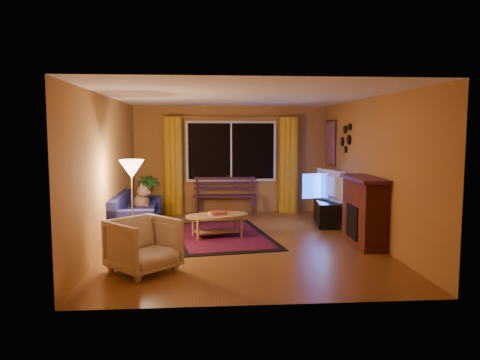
{
  "coord_description": "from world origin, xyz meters",
  "views": [
    {
      "loc": [
        -0.65,
        -7.97,
        1.92
      ],
      "look_at": [
        0.0,
        0.3,
        1.05
      ],
      "focal_mm": 35.0,
      "sensor_mm": 36.0,
      "label": 1
    }
  ],
  "objects": [
    {
      "name": "curtain_right",
      "position": [
        1.35,
        2.88,
        1.12
      ],
      "size": [
        0.36,
        0.36,
        2.24
      ],
      "primitive_type": "cylinder",
      "color": "gold",
      "rests_on": "ground"
    },
    {
      "name": "coffee_table",
      "position": [
        -0.41,
        0.35,
        0.21
      ],
      "size": [
        1.39,
        1.39,
        0.42
      ],
      "primitive_type": "cylinder",
      "rotation": [
        0.0,
        0.0,
        0.23
      ],
      "color": "#B78547",
      "rests_on": "ground"
    },
    {
      "name": "mirror_cluster",
      "position": [
        2.21,
        1.3,
        1.8
      ],
      "size": [
        0.06,
        0.6,
        0.56
      ],
      "primitive_type": null,
      "color": "black",
      "rests_on": "wall_right"
    },
    {
      "name": "wall_back",
      "position": [
        0.0,
        3.01,
        1.25
      ],
      "size": [
        4.5,
        0.02,
        2.5
      ],
      "primitive_type": "cube",
      "color": "#B67A35",
      "rests_on": "ground"
    },
    {
      "name": "television",
      "position": [
        1.87,
        1.38,
        0.81
      ],
      "size": [
        0.43,
        1.1,
        0.63
      ],
      "primitive_type": "imported",
      "rotation": [
        0.0,
        0.0,
        1.84
      ],
      "color": "black",
      "rests_on": "tv_console"
    },
    {
      "name": "potted_plant",
      "position": [
        -1.92,
        2.71,
        0.45
      ],
      "size": [
        0.59,
        0.59,
        0.91
      ],
      "primitive_type": "imported",
      "rotation": [
        0.0,
        0.0,
        0.19
      ],
      "color": "#235B1E",
      "rests_on": "ground"
    },
    {
      "name": "bench",
      "position": [
        -0.17,
        2.72,
        0.21
      ],
      "size": [
        1.45,
        0.5,
        0.43
      ],
      "primitive_type": "cube",
      "rotation": [
        0.0,
        0.0,
        -0.05
      ],
      "color": "#391727",
      "rests_on": "ground"
    },
    {
      "name": "curtain_left",
      "position": [
        -1.35,
        2.88,
        1.12
      ],
      "size": [
        0.36,
        0.36,
        2.24
      ],
      "primitive_type": "cylinder",
      "color": "gold",
      "rests_on": "ground"
    },
    {
      "name": "curtain_rod",
      "position": [
        0.0,
        2.9,
        2.25
      ],
      "size": [
        3.2,
        0.03,
        0.03
      ],
      "primitive_type": "cylinder",
      "rotation": [
        0.0,
        1.57,
        0.0
      ],
      "color": "#BF8C3F",
      "rests_on": "wall_back"
    },
    {
      "name": "dog",
      "position": [
        -1.85,
        1.1,
        0.62
      ],
      "size": [
        0.43,
        0.52,
        0.49
      ],
      "primitive_type": null,
      "rotation": [
        0.0,
        0.0,
        -0.26
      ],
      "color": "brown",
      "rests_on": "sofa"
    },
    {
      "name": "floor_lamp",
      "position": [
        -1.79,
        -0.43,
        0.73
      ],
      "size": [
        0.29,
        0.29,
        1.46
      ],
      "primitive_type": "cylinder",
      "rotation": [
        0.0,
        0.0,
        -0.24
      ],
      "color": "#BF8C3F",
      "rests_on": "ground"
    },
    {
      "name": "fireplace",
      "position": [
        2.05,
        -0.4,
        0.55
      ],
      "size": [
        0.4,
        1.2,
        1.1
      ],
      "primitive_type": "cube",
      "color": "maroon",
      "rests_on": "ground"
    },
    {
      "name": "wall_left",
      "position": [
        -2.26,
        0.0,
        1.25
      ],
      "size": [
        0.02,
        6.0,
        2.5
      ],
      "primitive_type": "cube",
      "color": "#B67A35",
      "rests_on": "ground"
    },
    {
      "name": "armchair",
      "position": [
        -1.47,
        -1.65,
        0.41
      ],
      "size": [
        1.09,
        1.08,
        0.82
      ],
      "primitive_type": "imported",
      "rotation": [
        0.0,
        0.0,
        0.75
      ],
      "color": "beige",
      "rests_on": "ground"
    },
    {
      "name": "painting",
      "position": [
        2.22,
        2.45,
        1.65
      ],
      "size": [
        0.04,
        0.76,
        0.96
      ],
      "primitive_type": "cube",
      "color": "#E45428",
      "rests_on": "wall_right"
    },
    {
      "name": "wall_right",
      "position": [
        2.26,
        0.0,
        1.25
      ],
      "size": [
        0.02,
        6.0,
        2.5
      ],
      "primitive_type": "cube",
      "color": "#B67A35",
      "rests_on": "ground"
    },
    {
      "name": "window",
      "position": [
        0.0,
        2.94,
        1.45
      ],
      "size": [
        2.0,
        0.02,
        1.3
      ],
      "primitive_type": "cube",
      "color": "black",
      "rests_on": "wall_back"
    },
    {
      "name": "ceiling",
      "position": [
        0.0,
        0.0,
        2.51
      ],
      "size": [
        4.5,
        6.0,
        0.02
      ],
      "primitive_type": "cube",
      "color": "white",
      "rests_on": "ground"
    },
    {
      "name": "floor",
      "position": [
        0.0,
        0.0,
        -0.01
      ],
      "size": [
        4.5,
        6.0,
        0.02
      ],
      "primitive_type": "cube",
      "color": "brown",
      "rests_on": "ground"
    },
    {
      "name": "tv_console",
      "position": [
        1.87,
        1.38,
        0.25
      ],
      "size": [
        0.55,
        1.22,
        0.49
      ],
      "primitive_type": "cube",
      "rotation": [
        0.0,
        0.0,
        -0.14
      ],
      "color": "black",
      "rests_on": "ground"
    },
    {
      "name": "rug",
      "position": [
        -0.34,
        0.47,
        0.01
      ],
      "size": [
        2.09,
        2.9,
        0.02
      ],
      "primitive_type": "cube",
      "rotation": [
        0.0,
        0.0,
        0.16
      ],
      "color": "maroon",
      "rests_on": "ground"
    },
    {
      "name": "sofa",
      "position": [
        -1.9,
        0.68,
        0.38
      ],
      "size": [
        0.85,
        1.9,
        0.76
      ],
      "primitive_type": "cube",
      "rotation": [
        0.0,
        0.0,
        0.02
      ],
      "color": "#141440",
      "rests_on": "ground"
    }
  ]
}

